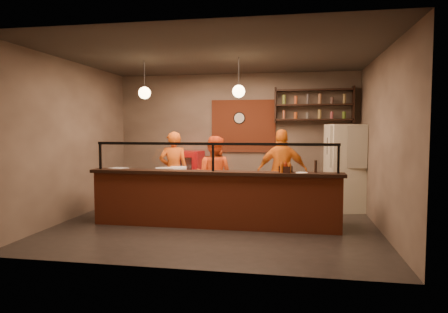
% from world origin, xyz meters
% --- Properties ---
extents(floor, '(6.00, 6.00, 0.00)m').
position_xyz_m(floor, '(0.00, 0.00, 0.00)').
color(floor, black).
rests_on(floor, ground).
extents(ceiling, '(6.00, 6.00, 0.00)m').
position_xyz_m(ceiling, '(0.00, 0.00, 3.20)').
color(ceiling, '#363029').
rests_on(ceiling, wall_back).
extents(wall_back, '(6.00, 0.00, 6.00)m').
position_xyz_m(wall_back, '(0.00, 2.50, 1.60)').
color(wall_back, '#7C6B5B').
rests_on(wall_back, floor).
extents(wall_left, '(0.00, 5.00, 5.00)m').
position_xyz_m(wall_left, '(-3.00, 0.00, 1.60)').
color(wall_left, '#7C6B5B').
rests_on(wall_left, floor).
extents(wall_right, '(0.00, 5.00, 5.00)m').
position_xyz_m(wall_right, '(3.00, 0.00, 1.60)').
color(wall_right, '#7C6B5B').
rests_on(wall_right, floor).
extents(wall_front, '(6.00, 0.00, 6.00)m').
position_xyz_m(wall_front, '(0.00, -2.50, 1.60)').
color(wall_front, '#7C6B5B').
rests_on(wall_front, floor).
extents(brick_patch, '(1.60, 0.04, 1.30)m').
position_xyz_m(brick_patch, '(0.20, 2.47, 1.90)').
color(brick_patch, '#923B1F').
rests_on(brick_patch, wall_back).
extents(service_counter, '(4.60, 0.25, 1.00)m').
position_xyz_m(service_counter, '(0.00, -0.30, 0.50)').
color(service_counter, '#923B1F').
rests_on(service_counter, floor).
extents(counter_ledge, '(4.70, 0.37, 0.06)m').
position_xyz_m(counter_ledge, '(0.00, -0.30, 1.03)').
color(counter_ledge, black).
rests_on(counter_ledge, service_counter).
extents(worktop_cabinet, '(4.60, 0.75, 0.85)m').
position_xyz_m(worktop_cabinet, '(0.00, 0.20, 0.42)').
color(worktop_cabinet, gray).
rests_on(worktop_cabinet, floor).
extents(worktop, '(4.60, 0.75, 0.05)m').
position_xyz_m(worktop, '(0.00, 0.20, 0.88)').
color(worktop, white).
rests_on(worktop, worktop_cabinet).
extents(sneeze_guard, '(4.50, 0.05, 0.52)m').
position_xyz_m(sneeze_guard, '(0.00, -0.30, 1.37)').
color(sneeze_guard, white).
rests_on(sneeze_guard, counter_ledge).
extents(wall_shelving, '(1.84, 0.28, 0.85)m').
position_xyz_m(wall_shelving, '(1.90, 2.32, 2.40)').
color(wall_shelving, black).
rests_on(wall_shelving, wall_back).
extents(wall_clock, '(0.30, 0.04, 0.30)m').
position_xyz_m(wall_clock, '(0.10, 2.46, 2.10)').
color(wall_clock, black).
rests_on(wall_clock, wall_back).
extents(pendant_left, '(0.24, 0.24, 0.77)m').
position_xyz_m(pendant_left, '(-1.50, 0.20, 2.55)').
color(pendant_left, black).
rests_on(pendant_left, ceiling).
extents(pendant_right, '(0.24, 0.24, 0.77)m').
position_xyz_m(pendant_right, '(0.40, 0.20, 2.55)').
color(pendant_right, black).
rests_on(pendant_right, ceiling).
extents(cook_left, '(0.74, 0.60, 1.77)m').
position_xyz_m(cook_left, '(-1.22, 1.20, 0.89)').
color(cook_left, orange).
rests_on(cook_left, floor).
extents(cook_mid, '(0.92, 0.77, 1.68)m').
position_xyz_m(cook_mid, '(-0.21, 0.81, 0.84)').
color(cook_mid, '#D94614').
rests_on(cook_mid, floor).
extents(cook_right, '(1.09, 0.51, 1.83)m').
position_xyz_m(cook_right, '(1.21, 1.10, 0.91)').
color(cook_right, orange).
rests_on(cook_right, floor).
extents(fridge, '(0.94, 0.90, 1.93)m').
position_xyz_m(fridge, '(2.60, 1.76, 0.97)').
color(fridge, beige).
rests_on(fridge, floor).
extents(red_cooler, '(0.61, 0.58, 1.28)m').
position_xyz_m(red_cooler, '(-1.07, 2.15, 0.64)').
color(red_cooler, '#B50C12').
rests_on(red_cooler, floor).
extents(pizza_dough, '(0.51, 0.51, 0.01)m').
position_xyz_m(pizza_dough, '(0.36, 0.32, 0.91)').
color(pizza_dough, beige).
rests_on(pizza_dough, worktop).
extents(prep_tub_a, '(0.40, 0.37, 0.16)m').
position_xyz_m(prep_tub_a, '(-1.08, 0.12, 0.98)').
color(prep_tub_a, silver).
rests_on(prep_tub_a, worktop).
extents(prep_tub_b, '(0.38, 0.34, 0.16)m').
position_xyz_m(prep_tub_b, '(-0.86, 0.37, 0.98)').
color(prep_tub_b, white).
rests_on(prep_tub_b, worktop).
extents(prep_tub_c, '(0.39, 0.35, 0.16)m').
position_xyz_m(prep_tub_c, '(-1.96, -0.07, 0.98)').
color(prep_tub_c, white).
rests_on(prep_tub_c, worktop).
extents(rolling_pin, '(0.37, 0.26, 0.07)m').
position_xyz_m(rolling_pin, '(-1.29, 0.30, 0.93)').
color(rolling_pin, yellow).
rests_on(rolling_pin, worktop).
extents(condiment_caddy, '(0.24, 0.22, 0.11)m').
position_xyz_m(condiment_caddy, '(1.32, -0.30, 1.12)').
color(condiment_caddy, black).
rests_on(condiment_caddy, counter_ledge).
extents(pepper_mill, '(0.06, 0.06, 0.22)m').
position_xyz_m(pepper_mill, '(1.84, -0.23, 1.17)').
color(pepper_mill, black).
rests_on(pepper_mill, counter_ledge).
extents(small_plate, '(0.26, 0.26, 0.01)m').
position_xyz_m(small_plate, '(1.60, -0.36, 1.07)').
color(small_plate, silver).
rests_on(small_plate, counter_ledge).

